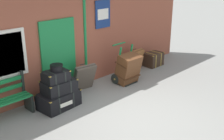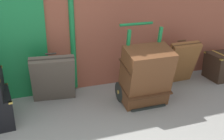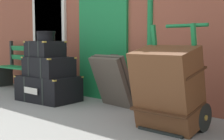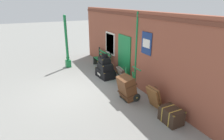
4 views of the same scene
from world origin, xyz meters
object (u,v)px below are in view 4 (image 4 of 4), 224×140
Objects in this scene: large_brown_trunk at (127,88)px; lamp_post at (67,48)px; suitcase_tan at (123,76)px; platform_bench at (102,60)px; corner_trunk at (171,115)px; suitcase_oxblood at (154,98)px; steamer_trunk_top at (104,60)px; steamer_trunk_base at (105,73)px; porters_trolley at (131,92)px; steamer_trunk_middle at (105,66)px; round_hatbox at (105,56)px.

lamp_post is at bearing -167.58° from large_brown_trunk.
platform_bench is at bearing 177.79° from suitcase_tan.
large_brown_trunk reaches higher than corner_trunk.
suitcase_oxblood is 0.95m from corner_trunk.
steamer_trunk_top reaches higher than large_brown_trunk.
platform_bench is 2.00× the size of suitcase_tan.
steamer_trunk_base is at bearing 27.90° from lamp_post.
platform_bench is 1.33× the size of porters_trolley.
lamp_post is 3.48× the size of steamer_trunk_middle.
steamer_trunk_top is 2.51m from large_brown_trunk.
porters_trolley reaches higher than platform_bench.
suitcase_oxblood is at bearing 175.49° from corner_trunk.
steamer_trunk_middle is at bearing 175.54° from large_brown_trunk.
steamer_trunk_top reaches higher than steamer_trunk_middle.
lamp_post reaches higher than porters_trolley.
lamp_post is 5.02m from porters_trolley.
platform_bench is 1.51× the size of steamer_trunk_base.
suitcase_oxblood is at bearing 21.14° from porters_trolley.
steamer_trunk_middle is 1.05× the size of suitcase_oxblood.
round_hatbox is at bearing -176.19° from corner_trunk.
suitcase_tan is (1.15, 0.37, -0.70)m from round_hatbox.
platform_bench reaches higher than steamer_trunk_top.
platform_bench is 5.08× the size of round_hatbox.
suitcase_oxblood reaches higher than steamer_trunk_base.
large_brown_trunk is at bearing -150.42° from suitcase_oxblood.
porters_trolley is at bearing 90.00° from large_brown_trunk.
large_brown_trunk is at bearing -9.61° from platform_bench.
steamer_trunk_base is 1.27× the size of steamer_trunk_middle.
porters_trolley is 1.35m from suitcase_tan.
suitcase_oxblood is (0.96, 0.37, 0.12)m from porters_trolley.
suitcase_tan is 2.25m from suitcase_oxblood.
suitcase_tan is at bearing -2.21° from platform_bench.
steamer_trunk_middle reaches higher than corner_trunk.
platform_bench is 1.48m from steamer_trunk_top.
suitcase_tan is (2.52, -0.10, -0.05)m from platform_bench.
lamp_post is 2.82m from steamer_trunk_base.
steamer_trunk_base is 0.66m from steamer_trunk_top.
steamer_trunk_base is 0.37m from steamer_trunk_middle.
steamer_trunk_top is 0.90× the size of corner_trunk.
porters_trolley reaches higher than steamer_trunk_middle.
round_hatbox is at bearing -18.74° from platform_bench.
large_brown_trunk is 1.97m from corner_trunk.
steamer_trunk_middle is at bearing 7.16° from round_hatbox.
steamer_trunk_top is 4.43m from corner_trunk.
suitcase_tan is at bearing 17.21° from steamer_trunk_base.
corner_trunk is (1.90, 0.47, -0.24)m from large_brown_trunk.
steamer_trunk_middle is 0.30m from steamer_trunk_top.
platform_bench is 4.77m from suitcase_oxblood.
steamer_trunk_middle is (0.03, -0.01, 0.37)m from steamer_trunk_base.
steamer_trunk_middle is 0.52m from round_hatbox.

